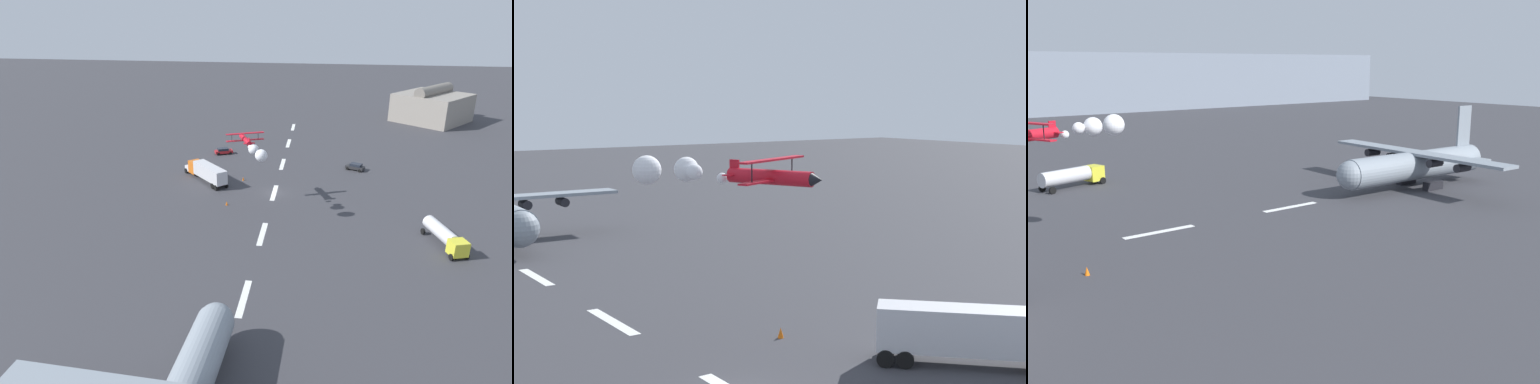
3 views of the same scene
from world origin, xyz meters
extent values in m
cube|color=white|center=(17.67, 0.00, 0.01)|extent=(8.00, 0.90, 0.01)
cube|color=white|center=(35.35, 0.00, 0.01)|extent=(8.00, 0.90, 0.01)
sphere|color=gray|center=(44.24, -1.42, 3.23)|extent=(3.85, 3.85, 3.85)
cylinder|color=black|center=(56.05, -5.58, 4.15)|extent=(2.43, 1.18, 1.10)
cylinder|color=black|center=(55.90, -10.11, 4.15)|extent=(2.43, 1.18, 1.10)
cylinder|color=red|center=(4.16, -4.94, 11.73)|extent=(5.78, 3.27, 0.96)
cube|color=red|center=(3.98, -5.02, 11.58)|extent=(3.44, 6.65, 0.12)
cube|color=red|center=(3.98, -5.02, 12.84)|extent=(3.44, 6.65, 0.12)
cylinder|color=black|center=(4.97, -7.26, 12.21)|extent=(0.08, 0.08, 1.26)
cylinder|color=black|center=(2.99, -2.79, 12.21)|extent=(0.08, 0.08, 1.26)
cube|color=red|center=(6.59, -3.87, 12.18)|extent=(0.68, 0.38, 1.10)
cube|color=red|center=(6.59, -3.87, 11.78)|extent=(1.36, 2.07, 0.08)
cone|color=black|center=(1.14, -6.28, 11.73)|extent=(0.97, 1.03, 0.81)
sphere|color=white|center=(7.67, -3.59, 11.45)|extent=(0.70, 0.70, 0.70)
sphere|color=white|center=(9.24, -2.42, 11.80)|extent=(1.08, 1.08, 1.08)
sphere|color=white|center=(10.52, -2.52, 11.88)|extent=(1.68, 1.68, 1.68)
sphere|color=white|center=(13.12, -0.86, 11.74)|extent=(2.01, 2.01, 2.01)
cube|color=silver|center=(-3.50, -13.72, 2.30)|extent=(8.74, 8.52, 2.80)
cylinder|color=black|center=(-0.43, -12.51, 0.55)|extent=(1.04, 1.01, 1.10)
cylinder|color=black|center=(0.43, -11.68, 0.55)|extent=(1.04, 1.01, 1.10)
cylinder|color=black|center=(-2.16, -10.70, 0.55)|extent=(1.04, 1.01, 1.10)
cylinder|color=black|center=(-1.30, -9.87, 0.55)|extent=(1.04, 1.01, 1.10)
cone|color=orange|center=(7.22, -8.02, 0.38)|extent=(0.44, 0.44, 0.75)
camera|label=1|loc=(82.64, 8.48, 33.98)|focal=32.07mm
camera|label=2|loc=(-34.12, 22.07, 16.42)|focal=52.97mm
camera|label=3|loc=(-7.35, -54.35, 17.48)|focal=40.23mm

